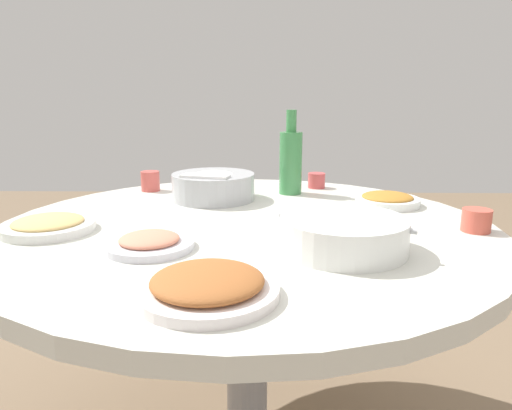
{
  "coord_description": "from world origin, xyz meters",
  "views": [
    {
      "loc": [
        0.05,
        -1.21,
        1.09
      ],
      "look_at": [
        0.03,
        0.02,
        0.8
      ],
      "focal_mm": 32.76,
      "sensor_mm": 36.0,
      "label": 1
    }
  ],
  "objects_px": {
    "rice_bowl": "(213,186)",
    "green_bottle": "(291,160)",
    "tea_cup_near": "(150,181)",
    "dish_shrimp": "(149,243)",
    "dish_stirfry": "(208,285)",
    "tea_cup_side": "(316,180)",
    "dish_noodles": "(48,225)",
    "soup_bowl": "(344,235)",
    "round_dining_table": "(246,256)",
    "dish_tofu_braise": "(387,199)",
    "tea_cup_far": "(476,220)"
  },
  "relations": [
    {
      "from": "dish_noodles",
      "to": "tea_cup_far",
      "type": "distance_m",
      "value": 1.07
    },
    {
      "from": "dish_tofu_braise",
      "to": "dish_stirfry",
      "type": "xyz_separation_m",
      "value": [
        -0.48,
        -0.69,
        0.0
      ]
    },
    {
      "from": "soup_bowl",
      "to": "tea_cup_side",
      "type": "xyz_separation_m",
      "value": [
        0.02,
        0.71,
        -0.01
      ]
    },
    {
      "from": "round_dining_table",
      "to": "dish_tofu_braise",
      "type": "height_order",
      "value": "dish_tofu_braise"
    },
    {
      "from": "dish_stirfry",
      "to": "tea_cup_side",
      "type": "relative_size",
      "value": 3.94
    },
    {
      "from": "dish_shrimp",
      "to": "dish_stirfry",
      "type": "xyz_separation_m",
      "value": [
        0.16,
        -0.25,
        0.01
      ]
    },
    {
      "from": "rice_bowl",
      "to": "soup_bowl",
      "type": "xyz_separation_m",
      "value": [
        0.34,
        -0.51,
        -0.01
      ]
    },
    {
      "from": "round_dining_table",
      "to": "soup_bowl",
      "type": "xyz_separation_m",
      "value": [
        0.22,
        -0.22,
        0.13
      ]
    },
    {
      "from": "dish_stirfry",
      "to": "green_bottle",
      "type": "distance_m",
      "value": 0.88
    },
    {
      "from": "round_dining_table",
      "to": "tea_cup_side",
      "type": "xyz_separation_m",
      "value": [
        0.24,
        0.49,
        0.12
      ]
    },
    {
      "from": "rice_bowl",
      "to": "dish_tofu_braise",
      "type": "height_order",
      "value": "rice_bowl"
    },
    {
      "from": "dish_tofu_braise",
      "to": "dish_shrimp",
      "type": "height_order",
      "value": "dish_tofu_braise"
    },
    {
      "from": "dish_tofu_braise",
      "to": "dish_shrimp",
      "type": "bearing_deg",
      "value": -145.67
    },
    {
      "from": "dish_noodles",
      "to": "green_bottle",
      "type": "distance_m",
      "value": 0.8
    },
    {
      "from": "rice_bowl",
      "to": "dish_shrimp",
      "type": "bearing_deg",
      "value": -99.92
    },
    {
      "from": "dish_noodles",
      "to": "tea_cup_side",
      "type": "relative_size",
      "value": 3.64
    },
    {
      "from": "tea_cup_side",
      "to": "dish_shrimp",
      "type": "bearing_deg",
      "value": -122.25
    },
    {
      "from": "round_dining_table",
      "to": "tea_cup_near",
      "type": "bearing_deg",
      "value": 130.42
    },
    {
      "from": "rice_bowl",
      "to": "green_bottle",
      "type": "relative_size",
      "value": 0.94
    },
    {
      "from": "round_dining_table",
      "to": "tea_cup_far",
      "type": "bearing_deg",
      "value": -6.69
    },
    {
      "from": "dish_stirfry",
      "to": "green_bottle",
      "type": "xyz_separation_m",
      "value": [
        0.18,
        0.85,
        0.09
      ]
    },
    {
      "from": "rice_bowl",
      "to": "dish_stirfry",
      "type": "relative_size",
      "value": 1.09
    },
    {
      "from": "tea_cup_near",
      "to": "tea_cup_side",
      "type": "distance_m",
      "value": 0.6
    },
    {
      "from": "tea_cup_near",
      "to": "dish_shrimp",
      "type": "bearing_deg",
      "value": -76.67
    },
    {
      "from": "dish_noodles",
      "to": "tea_cup_near",
      "type": "bearing_deg",
      "value": 75.27
    },
    {
      "from": "dish_shrimp",
      "to": "tea_cup_far",
      "type": "height_order",
      "value": "tea_cup_far"
    },
    {
      "from": "dish_noodles",
      "to": "tea_cup_near",
      "type": "relative_size",
      "value": 3.25
    },
    {
      "from": "dish_noodles",
      "to": "soup_bowl",
      "type": "bearing_deg",
      "value": -10.58
    },
    {
      "from": "soup_bowl",
      "to": "dish_noodles",
      "type": "bearing_deg",
      "value": 169.42
    },
    {
      "from": "green_bottle",
      "to": "dish_noodles",
      "type": "bearing_deg",
      "value": -143.05
    },
    {
      "from": "tea_cup_near",
      "to": "tea_cup_far",
      "type": "bearing_deg",
      "value": -27.52
    },
    {
      "from": "rice_bowl",
      "to": "dish_shrimp",
      "type": "distance_m",
      "value": 0.51
    },
    {
      "from": "dish_tofu_braise",
      "to": "green_bottle",
      "type": "height_order",
      "value": "green_bottle"
    },
    {
      "from": "soup_bowl",
      "to": "tea_cup_near",
      "type": "height_order",
      "value": "soup_bowl"
    },
    {
      "from": "tea_cup_far",
      "to": "tea_cup_side",
      "type": "height_order",
      "value": "tea_cup_far"
    },
    {
      "from": "dish_shrimp",
      "to": "tea_cup_near",
      "type": "height_order",
      "value": "tea_cup_near"
    },
    {
      "from": "dish_stirfry",
      "to": "tea_cup_near",
      "type": "bearing_deg",
      "value": 109.32
    },
    {
      "from": "tea_cup_near",
      "to": "round_dining_table",
      "type": "bearing_deg",
      "value": -49.58
    },
    {
      "from": "round_dining_table",
      "to": "green_bottle",
      "type": "relative_size",
      "value": 4.6
    },
    {
      "from": "rice_bowl",
      "to": "tea_cup_near",
      "type": "distance_m",
      "value": 0.28
    },
    {
      "from": "tea_cup_far",
      "to": "dish_tofu_braise",
      "type": "bearing_deg",
      "value": 117.91
    },
    {
      "from": "dish_tofu_braise",
      "to": "dish_stirfry",
      "type": "bearing_deg",
      "value": -124.84
    },
    {
      "from": "round_dining_table",
      "to": "tea_cup_far",
      "type": "distance_m",
      "value": 0.6
    },
    {
      "from": "dish_stirfry",
      "to": "tea_cup_side",
      "type": "height_order",
      "value": "tea_cup_side"
    },
    {
      "from": "dish_noodles",
      "to": "dish_tofu_braise",
      "type": "bearing_deg",
      "value": 18.31
    },
    {
      "from": "round_dining_table",
      "to": "dish_tofu_braise",
      "type": "xyz_separation_m",
      "value": [
        0.43,
        0.22,
        0.11
      ]
    },
    {
      "from": "tea_cup_near",
      "to": "rice_bowl",
      "type": "bearing_deg",
      "value": -29.7
    },
    {
      "from": "soup_bowl",
      "to": "dish_noodles",
      "type": "xyz_separation_m",
      "value": [
        -0.72,
        0.13,
        -0.02
      ]
    },
    {
      "from": "tea_cup_near",
      "to": "tea_cup_side",
      "type": "relative_size",
      "value": 1.12
    },
    {
      "from": "dish_shrimp",
      "to": "tea_cup_near",
      "type": "xyz_separation_m",
      "value": [
        -0.15,
        0.64,
        0.02
      ]
    }
  ]
}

